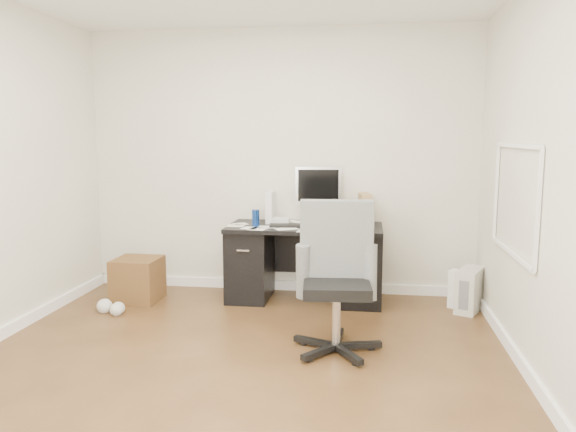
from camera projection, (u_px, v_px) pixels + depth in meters
name	position (u px, v px, depth m)	size (l,w,h in m)	color
ground	(237.00, 365.00, 4.01)	(4.00, 4.00, 0.00)	#442B15
room_shell	(240.00, 131.00, 3.80)	(4.02, 4.02, 2.71)	beige
desk	(305.00, 261.00, 5.53)	(1.50, 0.70, 0.75)	black
loose_papers	(284.00, 226.00, 5.46)	(1.10, 0.60, 0.00)	silver
lcd_monitor	(318.00, 194.00, 5.62)	(0.46, 0.26, 0.58)	silver
keyboard	(291.00, 226.00, 5.41)	(0.42, 0.14, 0.02)	black
computer_mouse	(331.00, 225.00, 5.32)	(0.07, 0.07, 0.07)	silver
travel_mug	(256.00, 218.00, 5.42)	(0.07, 0.07, 0.16)	navy
white_binder	(271.00, 207.00, 5.68)	(0.13, 0.27, 0.31)	silver
magazine_file	(365.00, 209.00, 5.57)	(0.13, 0.26, 0.30)	#A67D50
pen_cup	(352.00, 211.00, 5.63)	(0.10, 0.10, 0.24)	#532D17
yellow_book	(351.00, 227.00, 5.29)	(0.19, 0.24, 0.04)	yellow
paper_remote	(313.00, 230.00, 5.17)	(0.27, 0.22, 0.02)	silver
office_chair	(337.00, 279.00, 4.18)	(0.64, 0.64, 1.13)	#515351
pc_tower	(470.00, 290.00, 5.22)	(0.18, 0.40, 0.40)	#B3AEA1
shopping_bag	(464.00, 290.00, 5.28)	(0.26, 0.19, 0.36)	white
wicker_basket	(138.00, 280.00, 5.54)	(0.43, 0.43, 0.43)	#4E3017
desk_printer	(353.00, 287.00, 5.64)	(0.38, 0.32, 0.23)	slate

